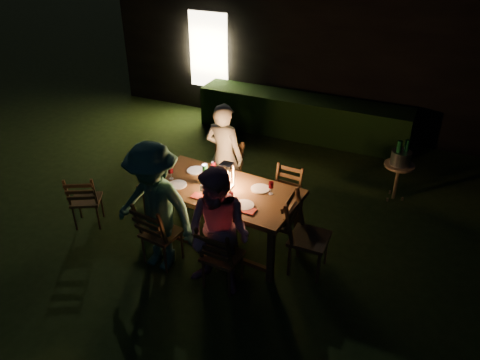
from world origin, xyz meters
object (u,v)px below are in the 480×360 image
at_px(chair_end, 307,248).
at_px(ice_bucket, 401,158).
at_px(chair_near_left, 161,243).
at_px(side_table, 399,168).
at_px(dining_table, 222,194).
at_px(person_opp_left, 155,208).
at_px(bottle_bucket_a, 398,155).
at_px(chair_near_right, 222,266).
at_px(chair_far_left, 223,187).
at_px(bottle_bucket_b, 405,154).
at_px(person_opp_right, 219,233).
at_px(chair_spare, 88,208).
at_px(lantern, 227,177).
at_px(chair_far_right, 283,207).
at_px(bottle_table, 205,174).
at_px(person_house_side, 224,156).

xyz_separation_m(chair_end, ice_bucket, (0.76, 2.19, 0.40)).
xyz_separation_m(chair_near_left, side_table, (2.49, 2.83, 0.25)).
distance_m(dining_table, ice_bucket, 2.88).
bearing_deg(person_opp_left, chair_end, 25.99).
height_order(dining_table, side_table, dining_table).
xyz_separation_m(dining_table, bottle_bucket_a, (1.94, 2.05, 0.02)).
height_order(chair_near_right, chair_far_left, chair_far_left).
bearing_deg(chair_near_left, bottle_bucket_b, 55.25).
distance_m(chair_near_right, person_opp_right, 0.53).
bearing_deg(chair_spare, bottle_bucket_b, 4.54).
bearing_deg(person_opp_right, side_table, 65.90).
bearing_deg(chair_far_left, lantern, 122.45).
bearing_deg(dining_table, side_table, 50.92).
height_order(chair_near_left, lantern, lantern).
relative_size(chair_end, bottle_bucket_b, 3.36).
bearing_deg(chair_spare, dining_table, -15.08).
height_order(chair_near_right, person_opp_right, person_opp_right).
xyz_separation_m(chair_end, chair_spare, (-3.16, -0.37, -0.05)).
bearing_deg(lantern, person_opp_right, -69.73).
distance_m(chair_far_left, side_table, 2.71).
height_order(chair_far_right, lantern, lantern).
bearing_deg(person_opp_left, side_table, 53.45).
distance_m(bottle_table, bottle_bucket_b, 3.12).
distance_m(chair_far_left, person_opp_right, 1.89).
xyz_separation_m(dining_table, lantern, (0.05, 0.05, 0.24)).
distance_m(bottle_bucket_a, bottle_bucket_b, 0.13).
height_order(chair_far_left, bottle_bucket_b, chair_far_left).
relative_size(person_opp_left, bottle_bucket_b, 5.41).
height_order(person_opp_left, bottle_bucket_b, person_opp_left).
xyz_separation_m(chair_near_left, chair_far_left, (0.12, 1.54, 0.02)).
bearing_deg(chair_near_left, chair_far_left, 92.43).
distance_m(chair_far_right, lantern, 1.14).
height_order(chair_near_left, person_house_side, person_house_side).
bearing_deg(bottle_bucket_a, chair_far_right, -134.99).
bearing_deg(ice_bucket, chair_spare, -146.83).
height_order(chair_far_left, chair_far_right, chair_far_left).
relative_size(lantern, bottle_bucket_a, 1.09).
xyz_separation_m(person_opp_left, bottle_bucket_a, (2.45, 2.84, -0.09)).
xyz_separation_m(chair_far_left, ice_bucket, (2.38, 1.29, 0.41)).
height_order(chair_near_right, person_opp_left, person_opp_left).
height_order(chair_end, lantern, lantern).
bearing_deg(ice_bucket, bottle_bucket_a, -141.34).
distance_m(person_opp_left, lantern, 1.01).
height_order(chair_spare, bottle_table, bottle_table).
bearing_deg(person_opp_right, dining_table, 118.76).
distance_m(person_house_side, person_opp_left, 1.64).
distance_m(person_opp_right, bottle_table, 1.09).
xyz_separation_m(person_opp_left, lantern, (0.57, 0.83, 0.14)).
relative_size(chair_spare, person_house_side, 0.54).
distance_m(chair_near_left, chair_spare, 1.45).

